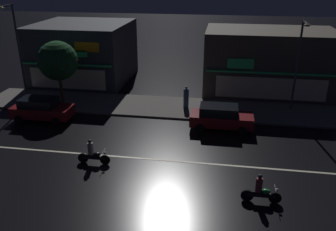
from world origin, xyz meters
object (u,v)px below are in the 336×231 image
parked_car_near_kerb (221,117)px  motorcycle_following (93,154)px  motorcycle_lead (261,191)px  traffic_cone (245,126)px  pedestrian_on_sidewalk (186,98)px  parked_car_trailing (41,109)px  streetlamp_mid (299,59)px  streetlamp_west (17,47)px

parked_car_near_kerb → motorcycle_following: 9.24m
motorcycle_lead → traffic_cone: bearing=-83.9°
pedestrian_on_sidewalk → traffic_cone: 5.50m
motorcycle_lead → traffic_cone: motorcycle_lead is taller
parked_car_near_kerb → motorcycle_lead: parked_car_near_kerb is taller
parked_car_trailing → traffic_cone: 14.68m
streetlamp_mid → traffic_cone: (-3.68, -3.87, -3.90)m
streetlamp_mid → motorcycle_lead: streetlamp_mid is taller
motorcycle_lead → motorcycle_following: size_ratio=1.00×
traffic_cone → pedestrian_on_sidewalk: bearing=144.9°
streetlamp_mid → motorcycle_lead: (-3.36, -12.11, -3.55)m
parked_car_near_kerb → parked_car_trailing: bearing=-177.7°
pedestrian_on_sidewalk → parked_car_trailing: 10.86m
pedestrian_on_sidewalk → traffic_cone: size_ratio=3.20×
parked_car_near_kerb → parked_car_trailing: (-12.94, -0.52, 0.00)m
streetlamp_west → motorcycle_lead: bearing=-30.3°
streetlamp_mid → traffic_cone: 6.61m
pedestrian_on_sidewalk → parked_car_near_kerb: 4.25m
streetlamp_mid → motorcycle_lead: size_ratio=3.59×
streetlamp_west → motorcycle_following: 12.70m
parked_car_trailing → motorcycle_lead: (14.98, -7.62, -0.24)m
motorcycle_lead → motorcycle_following: bearing=-9.7°
parked_car_near_kerb → traffic_cone: 1.81m
motorcycle_following → parked_car_near_kerb: bearing=-146.0°
streetlamp_west → motorcycle_lead: 21.07m
streetlamp_west → streetlamp_mid: streetlamp_west is taller
streetlamp_west → parked_car_trailing: bearing=-44.3°
streetlamp_mid → parked_car_near_kerb: streetlamp_mid is taller
parked_car_near_kerb → motorcycle_lead: (2.03, -8.14, -0.24)m
streetlamp_west → streetlamp_mid: size_ratio=1.14×
streetlamp_mid → parked_car_trailing: streetlamp_mid is taller
parked_car_near_kerb → motorcycle_following: parked_car_near_kerb is taller
parked_car_trailing → motorcycle_lead: parked_car_trailing is taller
parked_car_trailing → traffic_cone: size_ratio=7.82×
motorcycle_lead → traffic_cone: 8.25m
streetlamp_west → parked_car_near_kerb: 16.43m
streetlamp_west → traffic_cone: 18.21m
streetlamp_mid → parked_car_trailing: bearing=-166.3°
streetlamp_west → streetlamp_mid: bearing=4.5°
pedestrian_on_sidewalk → motorcycle_lead: size_ratio=0.93×
streetlamp_mid → parked_car_near_kerb: size_ratio=1.58×
pedestrian_on_sidewalk → motorcycle_following: bearing=88.1°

